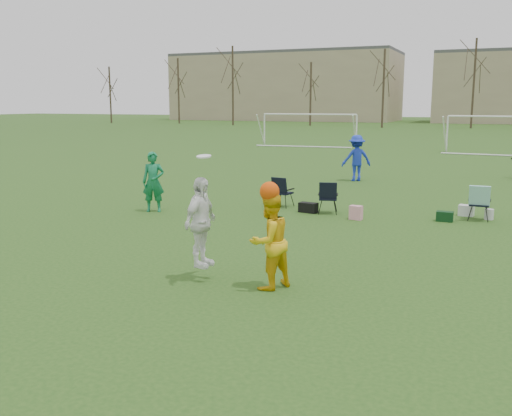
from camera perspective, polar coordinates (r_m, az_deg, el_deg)
The scene contains 8 objects.
ground at distance 9.96m, azimuth -0.34°, elevation -8.76°, with size 260.00×260.00×0.00m, color #234B17.
fielder_green_near at distance 17.61m, azimuth -10.22°, elevation 2.59°, with size 0.67×0.44×1.83m, color #147245.
fielder_blue at distance 24.60m, azimuth 10.02°, elevation 4.94°, with size 1.26×0.72×1.94m, color #1932BD.
center_contest at distance 10.27m, azimuth -1.55°, elevation -2.43°, with size 2.05×1.07×2.36m.
sideline_setup at distance 17.03m, azimuth 17.93°, elevation 0.61°, with size 9.36×2.14×1.66m.
goal_left at distance 44.80m, azimuth 5.37°, elevation 8.70°, with size 7.39×0.76×2.46m.
goal_mid at distance 40.64m, azimuth 23.75°, elevation 7.69°, with size 7.40×0.63×2.46m.
tree_line at distance 78.56m, azimuth 21.04°, elevation 11.12°, with size 110.28×3.28×11.40m.
Camera 1 is at (3.76, -8.62, 3.28)m, focal length 40.00 mm.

